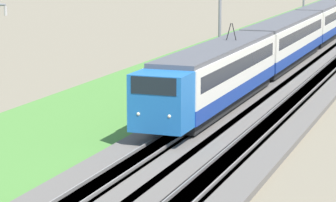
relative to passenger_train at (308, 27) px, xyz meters
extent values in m
cube|color=#605B56|center=(-7.98, 0.00, -2.27)|extent=(240.00, 4.40, 0.30)
cube|color=#4C4238|center=(-7.98, 0.00, -2.27)|extent=(240.00, 1.57, 0.30)
cube|color=gray|center=(-7.98, 0.53, -2.05)|extent=(240.00, 0.07, 0.15)
cube|color=gray|center=(-7.98, -0.53, -2.05)|extent=(240.00, 0.07, 0.15)
cube|color=gray|center=(-7.98, -3.40, -2.05)|extent=(240.00, 0.07, 0.15)
cube|color=#4C8438|center=(-7.98, 6.00, -2.36)|extent=(240.00, 11.92, 0.12)
cube|color=blue|center=(-39.74, 0.00, -0.01)|extent=(2.13, 2.76, 2.82)
cube|color=black|center=(-40.05, 0.00, 0.93)|extent=(1.53, 2.30, 0.85)
sphere|color=#F2EAC6|center=(-40.75, 0.79, -0.48)|extent=(0.20, 0.20, 0.20)
sphere|color=#F2EAC6|center=(-40.75, -0.79, -0.48)|extent=(0.20, 0.20, 0.20)
cube|color=navy|center=(-29.83, 0.00, -1.03)|extent=(17.69, 2.88, 0.79)
cube|color=silver|center=(-29.83, 0.00, 0.38)|extent=(17.69, 2.88, 2.03)
cube|color=black|center=(-29.83, 0.00, 0.54)|extent=(16.28, 2.90, 0.85)
cube|color=#515156|center=(-29.83, 0.00, 1.52)|extent=(17.69, 2.65, 0.25)
cube|color=black|center=(-29.83, 0.00, -1.70)|extent=(16.81, 2.45, 0.55)
cylinder|color=black|center=(-36.87, 0.53, -1.54)|extent=(0.86, 0.12, 0.86)
cylinder|color=black|center=(-36.87, -0.53, -1.54)|extent=(0.86, 0.12, 0.86)
cube|color=navy|center=(-10.47, 0.00, -1.03)|extent=(19.82, 2.88, 0.79)
cube|color=silver|center=(-10.47, 0.00, 0.38)|extent=(19.82, 2.88, 2.03)
cube|color=black|center=(-10.47, 0.00, 0.54)|extent=(18.23, 2.90, 0.85)
cube|color=#515156|center=(-10.47, 0.00, 1.52)|extent=(19.82, 2.65, 0.25)
cube|color=black|center=(-10.47, 0.00, -1.70)|extent=(18.83, 2.45, 0.55)
cube|color=navy|center=(9.95, 0.00, -1.03)|extent=(19.82, 2.88, 0.79)
cube|color=silver|center=(9.95, 0.00, 0.38)|extent=(19.82, 2.88, 2.03)
cube|color=black|center=(9.95, 0.00, 0.54)|extent=(18.23, 2.90, 0.85)
cube|color=#515156|center=(9.95, 0.00, 1.52)|extent=(19.82, 2.65, 0.25)
cube|color=black|center=(9.95, 0.00, -1.70)|extent=(18.83, 2.45, 0.55)
cylinder|color=black|center=(-27.17, 0.17, 2.20)|extent=(0.06, 0.33, 1.08)
cylinder|color=black|center=(-27.17, -0.17, 2.20)|extent=(0.06, 0.33, 1.08)
cube|color=black|center=(-36.87, 0.00, -2.42)|extent=(0.10, 0.10, 0.00)
cylinder|color=#B2ADA8|center=(-52.72, 0.57, 5.31)|extent=(0.10, 0.10, 0.30)
cylinder|color=slate|center=(-19.65, 2.97, 1.99)|extent=(0.22, 0.22, 8.83)
cylinder|color=slate|center=(13.42, 2.97, 1.76)|extent=(0.22, 0.22, 8.36)
camera|label=1|loc=(-75.35, -13.35, 7.29)|focal=85.00mm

